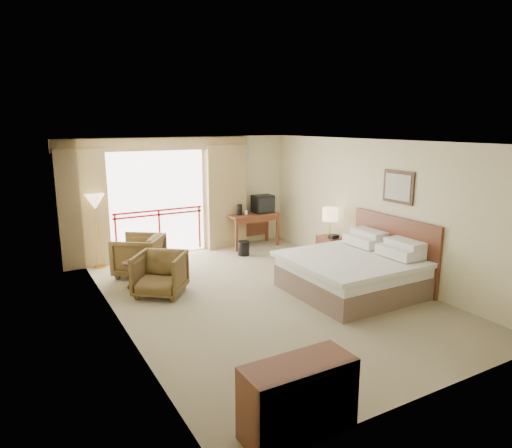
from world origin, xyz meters
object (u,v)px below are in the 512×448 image
armchair_far (140,275)px  dresser (298,399)px  bed (354,272)px  desk (251,220)px  table_lamp (330,215)px  tv (263,204)px  armchair_near (161,294)px  wastebasket (244,248)px  floor_lamp (95,205)px  nightstand (331,250)px  side_table (136,270)px

armchair_far → dresser: dresser is taller
bed → desk: 3.76m
table_lamp → desk: (-0.74, 2.17, -0.44)m
tv → armchair_near: tv is taller
desk → wastebasket: size_ratio=3.79×
wastebasket → floor_lamp: bearing=167.3°
wastebasket → tv: bearing=35.3°
dresser → nightstand: bearing=51.1°
table_lamp → side_table: 4.17m
bed → desk: (-0.05, 3.75, 0.26)m
wastebasket → armchair_far: bearing=-175.1°
tv → floor_lamp: (-3.98, 0.07, 0.32)m
dresser → armchair_near: bearing=92.8°
tv → armchair_far: (-3.37, -0.84, -1.04)m
bed → armchair_far: bearing=137.6°
wastebasket → floor_lamp: (-3.10, 0.70, 1.19)m
armchair_far → dresser: bearing=36.3°
bed → desk: bearing=90.7°
wastebasket → side_table: side_table is taller
wastebasket → armchair_near: bearing=-148.9°
armchair_far → dresser: (0.03, -5.56, 0.38)m
armchair_near → desk: bearing=73.1°
wastebasket → side_table: size_ratio=0.65×
table_lamp → wastebasket: 2.19m
nightstand → wastebasket: bearing=130.5°
armchair_far → wastebasket: bearing=130.9°
bed → side_table: size_ratio=4.17×
armchair_near → floor_lamp: 2.65m
wastebasket → floor_lamp: floor_lamp is taller
bed → floor_lamp: size_ratio=1.35×
nightstand → side_table: nightstand is taller
armchair_near → tv: bearing=69.8°
tv → side_table: size_ratio=0.95×
nightstand → wastebasket: size_ratio=1.85×
wastebasket → dresser: dresser is taller
armchair_near → dresser: dresser is taller
armchair_far → armchair_near: size_ratio=1.06×
armchair_far → floor_lamp: (-0.61, 0.91, 1.36)m
side_table → armchair_far: bearing=69.9°
table_lamp → tv: size_ratio=1.24×
armchair_near → floor_lamp: bearing=143.8°
table_lamp → floor_lamp: 4.94m
side_table → nightstand: bearing=-8.7°
tv → dresser: (-3.34, -6.40, -0.66)m
desk → armchair_near: 3.79m
tv → wastebasket: (-0.88, -0.63, -0.87)m
desk → armchair_far: 3.26m
desk → dresser: size_ratio=1.11×
nightstand → desk: 2.36m
armchair_near → dresser: (0.01, -4.29, 0.38)m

